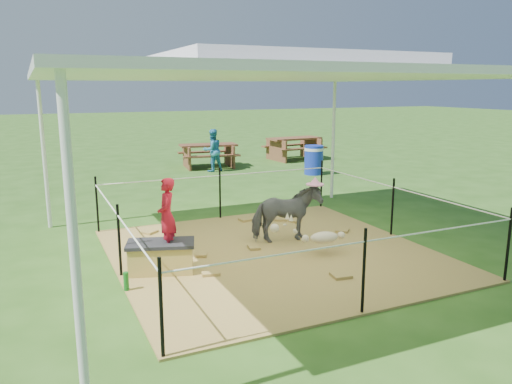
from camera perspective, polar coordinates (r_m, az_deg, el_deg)
name	(u,v)px	position (r m, az deg, el deg)	size (l,w,h in m)	color
ground	(272,254)	(7.63, 1.88, -7.11)	(90.00, 90.00, 0.00)	#2D5919
hay_patch	(272,253)	(7.62, 1.88, -7.00)	(4.60, 4.60, 0.03)	brown
canopy_tent	(274,72)	(7.22, 2.03, 13.54)	(6.30, 6.30, 2.90)	silver
rope_fence	(273,213)	(7.44, 1.92, -2.42)	(4.54, 4.54, 1.00)	black
straw_bale	(161,258)	(6.92, -10.79, -7.46)	(0.84, 0.42, 0.37)	#B29640
dark_cloth	(160,244)	(6.85, -10.86, -5.80)	(0.90, 0.47, 0.05)	black
woman	(166,208)	(6.74, -10.20, -1.81)	(0.37, 0.24, 1.01)	red
green_bottle	(126,281)	(6.43, -14.62, -9.84)	(0.07, 0.07, 0.23)	#176A1D
pony	(286,214)	(8.02, 3.48, -2.51)	(0.50, 1.09, 0.92)	#45464A
pink_hat	(287,182)	(7.91, 3.53, 1.19)	(0.29, 0.29, 0.13)	pink
foal	(324,235)	(7.54, 7.79, -4.92)	(1.03, 0.57, 0.57)	beige
trash_barrel	(314,160)	(14.53, 6.62, 3.66)	(0.54, 0.54, 0.84)	#162FAA
picnic_table_near	(208,156)	(15.80, -5.46, 4.16)	(1.76, 1.27, 0.73)	brown
picnic_table_far	(294,149)	(17.46, 4.37, 4.97)	(1.85, 1.33, 0.77)	brown
distant_person	(212,150)	(14.97, -5.00, 4.76)	(0.61, 0.48, 1.27)	teal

